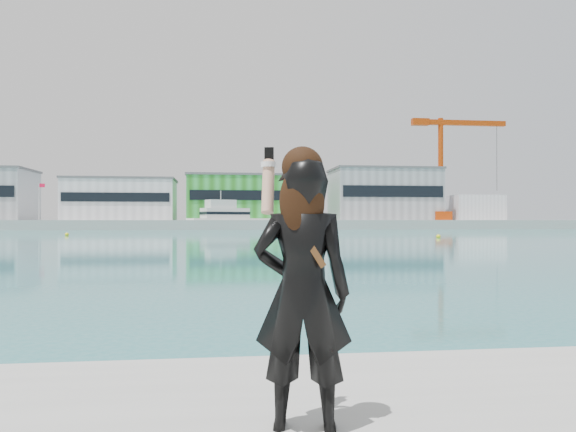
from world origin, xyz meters
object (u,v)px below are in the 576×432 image
(woman, at_px, (302,284))
(buoy_near, at_px, (438,238))
(motor_yacht, at_px, (227,218))
(buoy_far, at_px, (67,236))
(dock_crane, at_px, (446,165))

(woman, bearing_deg, buoy_near, -103.14)
(motor_yacht, xyz_separation_m, buoy_far, (-21.52, -45.53, -2.33))
(woman, bearing_deg, dock_crane, -103.47)
(buoy_near, distance_m, buoy_far, 46.75)
(buoy_far, xyz_separation_m, woman, (19.82, -72.39, 1.69))
(dock_crane, distance_m, woman, 134.51)
(motor_yacht, relative_size, woman, 10.42)
(motor_yacht, relative_size, buoy_near, 36.61)
(buoy_far, bearing_deg, woman, -74.69)
(dock_crane, height_order, motor_yacht, dock_crane)
(buoy_near, bearing_deg, motor_yacht, 111.00)
(woman, bearing_deg, motor_yacht, -80.94)
(dock_crane, relative_size, motor_yacht, 1.31)
(dock_crane, height_order, woman, dock_crane)
(dock_crane, bearing_deg, motor_yacht, -174.50)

